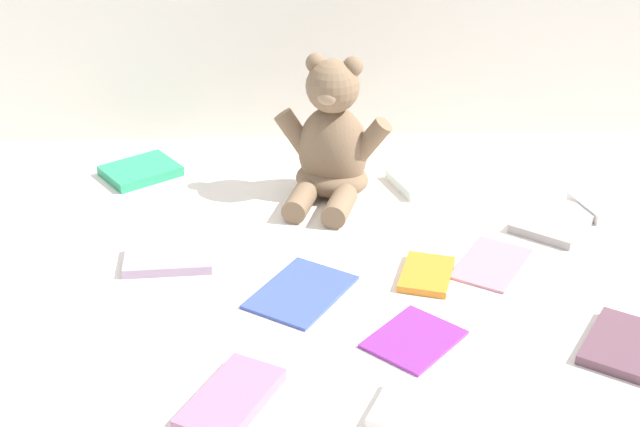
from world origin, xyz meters
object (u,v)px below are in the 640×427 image
Objects in this scene: book_case_1 at (438,420)px; book_case_5 at (169,259)px; book_case_4 at (492,262)px; book_case_8 at (554,221)px; book_case_7 at (301,291)px; book_case_10 at (615,203)px; book_case_6 at (414,338)px; book_case_11 at (231,399)px; book_case_9 at (421,181)px; book_case_2 at (629,346)px; teddy_bear at (332,146)px; book_case_3 at (427,274)px; book_case_0 at (141,171)px.

book_case_1 is 0.47m from book_case_5.
book_case_8 is (0.12, 0.11, 0.00)m from book_case_4.
book_case_10 is (0.49, 0.22, 0.00)m from book_case_7.
book_case_11 reaches higher than book_case_6.
book_case_6 is 1.15× the size of book_case_9.
book_case_7 is (0.18, -0.08, -0.00)m from book_case_5.
book_case_2 is at bearing -32.47° from book_case_10.
book_case_3 is (0.12, -0.25, -0.08)m from teddy_bear.
book_case_5 is 0.44m from book_case_9.
book_case_11 is at bearing 15.20° from book_case_5.
book_case_5 reaches higher than book_case_7.
teddy_bear reaches higher than book_case_4.
book_case_10 reaches higher than book_case_8.
book_case_1 is 0.15m from book_case_6.
book_case_8 reaches higher than book_case_6.
teddy_bear is 1.74× the size of book_case_11.
book_case_6 is 0.87× the size of book_case_8.
book_case_9 is 0.78× the size of book_case_10.
book_case_4 is 0.27m from book_case_7.
teddy_bear is 1.81× the size of book_case_8.
book_case_2 is 0.94× the size of book_case_8.
book_case_8 is at bearing 95.38° from book_case_5.
book_case_2 is 0.37m from book_case_10.
book_case_3 is 0.75× the size of book_case_4.
book_case_6 is 0.90× the size of book_case_10.
book_case_3 is at bearing 19.59° from book_case_1.
book_case_3 is 0.28m from book_case_9.
teddy_bear is 0.41m from book_case_6.
book_case_1 is at bearing 151.55° from book_case_7.
teddy_bear is 1.93× the size of book_case_2.
book_case_4 is 0.21m from book_case_6.
book_case_7 is at bearing -118.98° from book_case_8.
book_case_1 is at bearing -82.79° from book_case_8.
book_case_10 reaches higher than book_case_7.
book_case_3 is 0.99× the size of book_case_9.
book_case_3 is (-0.22, 0.17, -0.00)m from book_case_2.
book_case_11 is at bearing -17.79° from book_case_0.
book_case_11 is at bearing -137.02° from book_case_9.
book_case_4 is 1.04× the size of book_case_5.
book_case_11 is at bearing 105.44° from book_case_1.
book_case_3 is 0.15m from book_case_6.
teddy_bear reaches higher than book_case_8.
book_case_7 is at bearing -81.92° from book_case_10.
book_case_2 is 0.41m from book_case_7.
book_case_11 is at bearing -88.07° from teddy_bear.
book_case_7 is at bearing 0.49° from book_case_0.
book_case_10 is at bearing -122.85° from book_case_7.
book_case_5 is at bearing 8.98° from book_case_3.
book_case_7 is (-0.13, 0.11, 0.00)m from book_case_6.
book_case_0 is 1.21× the size of book_case_9.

